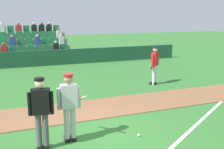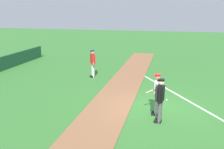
{
  "view_description": "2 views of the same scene",
  "coord_description": "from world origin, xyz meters",
  "px_view_note": "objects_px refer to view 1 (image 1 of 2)",
  "views": [
    {
      "loc": [
        -1.91,
        -6.44,
        3.13
      ],
      "look_at": [
        1.37,
        1.82,
        1.22
      ],
      "focal_mm": 43.64,
      "sensor_mm": 36.0,
      "label": 1
    },
    {
      "loc": [
        -10.26,
        -0.52,
        4.3
      ],
      "look_at": [
        0.92,
        2.18,
        1.23
      ],
      "focal_mm": 39.62,
      "sensor_mm": 36.0,
      "label": 2
    }
  ],
  "objects_px": {
    "umpire_home_plate": "(41,109)",
    "baseball": "(139,135)",
    "batter_grey_jersey": "(69,105)",
    "runner_red_jersey": "(154,64)"
  },
  "relations": [
    {
      "from": "umpire_home_plate",
      "to": "runner_red_jersey",
      "type": "relative_size",
      "value": 1.0
    },
    {
      "from": "batter_grey_jersey",
      "to": "baseball",
      "type": "distance_m",
      "value": 2.02
    },
    {
      "from": "umpire_home_plate",
      "to": "runner_red_jersey",
      "type": "xyz_separation_m",
      "value": [
        5.69,
        4.52,
        -0.04
      ]
    },
    {
      "from": "umpire_home_plate",
      "to": "runner_red_jersey",
      "type": "height_order",
      "value": "same"
    },
    {
      "from": "runner_red_jersey",
      "to": "baseball",
      "type": "relative_size",
      "value": 23.78
    },
    {
      "from": "runner_red_jersey",
      "to": "baseball",
      "type": "distance_m",
      "value": 5.82
    },
    {
      "from": "runner_red_jersey",
      "to": "batter_grey_jersey",
      "type": "bearing_deg",
      "value": -138.77
    },
    {
      "from": "umpire_home_plate",
      "to": "baseball",
      "type": "xyz_separation_m",
      "value": [
        2.46,
        -0.24,
        -0.96
      ]
    },
    {
      "from": "batter_grey_jersey",
      "to": "runner_red_jersey",
      "type": "height_order",
      "value": "same"
    },
    {
      "from": "batter_grey_jersey",
      "to": "runner_red_jersey",
      "type": "xyz_separation_m",
      "value": [
        4.98,
        4.36,
        -0.01
      ]
    }
  ]
}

